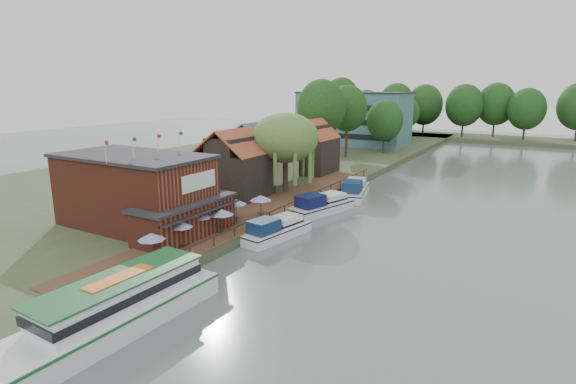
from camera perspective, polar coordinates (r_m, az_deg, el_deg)
The scene contains 27 objects.
ground at distance 39.02m, azimuth -1.34°, elevation -8.89°, with size 260.00×260.00×0.00m, color #54615F.
land_bank at distance 83.20m, azimuth -6.26°, elevation 3.45°, with size 50.00×140.00×1.00m, color #384728.
quay_deck at distance 50.74m, azimuth -3.09°, elevation -2.33°, with size 6.00×50.00×0.10m, color #47301E.
quay_rail at distance 49.65m, azimuth -0.18°, elevation -2.13°, with size 0.20×49.00×1.00m, color black, non-canonical shape.
pub at distance 45.56m, azimuth -17.21°, elevation -0.08°, with size 20.00×11.00×7.30m, color maroon, non-canonical shape.
hotel_block at distance 108.98m, azimuth 8.32°, elevation 9.27°, with size 25.40×12.40×12.30m, color #38666B, non-canonical shape.
cottage_a at distance 56.97m, azimuth -6.82°, elevation 3.67°, with size 8.60×7.60×8.50m, color black, non-canonical shape.
cottage_b at distance 66.72m, azimuth -3.69°, elevation 5.17°, with size 9.60×8.60×8.50m, color beige, non-canonical shape.
cottage_c at distance 72.36m, azimuth 2.97°, elevation 5.82°, with size 7.60×7.60×8.50m, color black, non-canonical shape.
willow at distance 58.43m, azimuth -0.33°, elevation 4.97°, with size 8.60×8.60×10.43m, color #476B2D, non-canonical shape.
umbrella_0 at distance 37.42m, azimuth -16.86°, elevation -6.74°, with size 2.19×2.19×2.38m, color navy, non-canonical shape.
umbrella_1 at distance 39.92m, azimuth -13.37°, elevation -5.25°, with size 2.04×2.04×2.38m, color navy, non-canonical shape.
umbrella_2 at distance 42.34m, azimuth -11.01°, elevation -4.04°, with size 2.09×2.09×2.38m, color #1B1A93, non-canonical shape.
umbrella_3 at distance 42.93m, azimuth -8.39°, elevation -3.69°, with size 2.30×2.30×2.38m, color #1B4194, non-canonical shape.
umbrella_4 at distance 46.42m, azimuth -6.61°, elevation -2.32°, with size 2.24×2.24×2.38m, color navy, non-canonical shape.
umbrella_5 at distance 47.74m, azimuth -3.47°, elevation -1.81°, with size 2.36×2.36×2.38m, color navy, non-canonical shape.
cruiser_0 at distance 44.53m, azimuth -1.54°, elevation -4.46°, with size 3.06×9.47×2.28m, color silver, non-canonical shape.
cruiser_1 at distance 53.29m, azimuth 4.28°, elevation -1.36°, with size 3.30×10.19×2.48m, color silver, non-canonical shape.
cruiser_2 at distance 61.43m, azimuth 8.40°, elevation 0.56°, with size 3.40×10.50×2.57m, color silver, non-canonical shape.
tour_boat at distance 30.31m, azimuth -21.56°, elevation -13.31°, with size 4.28×15.22×3.33m, color silver, non-canonical shape.
swan at distance 34.90m, azimuth -15.70°, elevation -11.84°, with size 0.44×0.44×0.44m, color white.
bank_tree_0 at distance 79.95m, azimuth 4.24°, elevation 8.83°, with size 8.44×8.44×14.88m, color #143811, non-canonical shape.
bank_tree_1 at distance 88.65m, azimuth 7.48°, elevation 8.88°, with size 7.73×7.73×13.89m, color #143811, non-canonical shape.
bank_tree_2 at distance 95.22m, azimuth 12.15°, elevation 8.12°, with size 7.35×7.35×10.96m, color #143811, non-canonical shape.
bank_tree_3 at distance 114.62m, azimuth 14.70°, elevation 8.84°, with size 6.51×6.51×10.97m, color #143811, non-canonical shape.
bank_tree_4 at distance 124.14m, azimuth 13.56°, elevation 9.25°, with size 7.19×7.19×11.06m, color #143811, non-canonical shape.
bank_tree_5 at distance 128.50m, azimuth 14.22°, elevation 9.47°, with size 7.89×7.89×11.64m, color #143811, non-canonical shape.
Camera 1 is at (19.04, -30.67, 14.83)m, focal length 28.00 mm.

